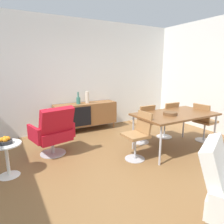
{
  "coord_description": "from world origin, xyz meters",
  "views": [
    {
      "loc": [
        -1.55,
        -2.45,
        1.63
      ],
      "look_at": [
        0.25,
        0.75,
        0.8
      ],
      "focal_mm": 32.35,
      "sensor_mm": 36.0,
      "label": 1
    }
  ],
  "objects_px": {
    "sideboard": "(86,114)",
    "fruit_bowl": "(5,141)",
    "dining_table": "(175,115)",
    "dining_chair_near_window": "(138,134)",
    "wooden_bowl_on_table": "(170,114)",
    "dining_chair_far_end": "(204,121)",
    "dining_chair_back_left": "(143,122)",
    "dining_chair_back_right": "(167,118)",
    "side_table_round": "(7,156)",
    "vase_sculptural_dark": "(87,97)",
    "vase_cobalt": "(78,100)",
    "lounge_chair_red": "(53,131)"
  },
  "relations": [
    {
      "from": "vase_cobalt",
      "to": "dining_table",
      "type": "height_order",
      "value": "vase_cobalt"
    },
    {
      "from": "sideboard",
      "to": "fruit_bowl",
      "type": "relative_size",
      "value": 8.0
    },
    {
      "from": "dining_table",
      "to": "dining_chair_back_right",
      "type": "relative_size",
      "value": 1.87
    },
    {
      "from": "dining_chair_near_window",
      "to": "wooden_bowl_on_table",
      "type": "bearing_deg",
      "value": -4.68
    },
    {
      "from": "vase_sculptural_dark",
      "to": "dining_chair_back_left",
      "type": "height_order",
      "value": "vase_sculptural_dark"
    },
    {
      "from": "sideboard",
      "to": "fruit_bowl",
      "type": "height_order",
      "value": "sideboard"
    },
    {
      "from": "vase_sculptural_dark",
      "to": "dining_chair_far_end",
      "type": "height_order",
      "value": "vase_sculptural_dark"
    },
    {
      "from": "dining_table",
      "to": "wooden_bowl_on_table",
      "type": "xyz_separation_m",
      "value": [
        -0.2,
        -0.06,
        0.07
      ]
    },
    {
      "from": "dining_table",
      "to": "dining_chair_back_left",
      "type": "xyz_separation_m",
      "value": [
        -0.35,
        0.56,
        -0.23
      ]
    },
    {
      "from": "dining_table",
      "to": "side_table_round",
      "type": "distance_m",
      "value": 3.03
    },
    {
      "from": "dining_chair_far_end",
      "to": "lounge_chair_red",
      "type": "bearing_deg",
      "value": 163.55
    },
    {
      "from": "dining_chair_near_window",
      "to": "vase_cobalt",
      "type": "bearing_deg",
      "value": 100.34
    },
    {
      "from": "vase_cobalt",
      "to": "dining_chair_back_left",
      "type": "relative_size",
      "value": 0.35
    },
    {
      "from": "vase_sculptural_dark",
      "to": "dining_chair_back_right",
      "type": "xyz_separation_m",
      "value": [
        1.36,
        -1.46,
        -0.4
      ]
    },
    {
      "from": "dining_chair_near_window",
      "to": "fruit_bowl",
      "type": "height_order",
      "value": "dining_chair_near_window"
    },
    {
      "from": "dining_chair_near_window",
      "to": "side_table_round",
      "type": "xyz_separation_m",
      "value": [
        -2.08,
        0.48,
        -0.15
      ]
    },
    {
      "from": "dining_chair_back_right",
      "to": "fruit_bowl",
      "type": "xyz_separation_m",
      "value": [
        -3.31,
        -0.08,
        0.09
      ]
    },
    {
      "from": "dining_table",
      "to": "dining_chair_far_end",
      "type": "distance_m",
      "value": 0.92
    },
    {
      "from": "sideboard",
      "to": "side_table_round",
      "type": "distance_m",
      "value": 2.43
    },
    {
      "from": "dining_chair_back_right",
      "to": "vase_cobalt",
      "type": "bearing_deg",
      "value": 137.79
    },
    {
      "from": "dining_chair_back_right",
      "to": "fruit_bowl",
      "type": "bearing_deg",
      "value": -178.7
    },
    {
      "from": "side_table_round",
      "to": "wooden_bowl_on_table",
      "type": "bearing_deg",
      "value": -11.06
    },
    {
      "from": "dining_chair_near_window",
      "to": "lounge_chair_red",
      "type": "relative_size",
      "value": 0.9
    },
    {
      "from": "dining_chair_back_left",
      "to": "dining_chair_back_right",
      "type": "bearing_deg",
      "value": 0.0
    },
    {
      "from": "dining_chair_back_left",
      "to": "side_table_round",
      "type": "relative_size",
      "value": 1.65
    },
    {
      "from": "side_table_round",
      "to": "dining_chair_near_window",
      "type": "bearing_deg",
      "value": -13.12
    },
    {
      "from": "dining_chair_near_window",
      "to": "lounge_chair_red",
      "type": "xyz_separation_m",
      "value": [
        -1.28,
        0.9,
        -0.0
      ]
    },
    {
      "from": "dining_table",
      "to": "wooden_bowl_on_table",
      "type": "distance_m",
      "value": 0.22
    },
    {
      "from": "dining_chair_back_left",
      "to": "lounge_chair_red",
      "type": "distance_m",
      "value": 1.85
    },
    {
      "from": "vase_sculptural_dark",
      "to": "dining_chair_back_left",
      "type": "xyz_separation_m",
      "value": [
        0.67,
        -1.46,
        -0.4
      ]
    },
    {
      "from": "vase_sculptural_dark",
      "to": "dining_table",
      "type": "relative_size",
      "value": 0.18
    },
    {
      "from": "wooden_bowl_on_table",
      "to": "dining_chair_back_left",
      "type": "bearing_deg",
      "value": 103.76
    },
    {
      "from": "dining_table",
      "to": "vase_cobalt",
      "type": "bearing_deg",
      "value": 121.95
    },
    {
      "from": "wooden_bowl_on_table",
      "to": "dining_chair_back_left",
      "type": "distance_m",
      "value": 0.7
    },
    {
      "from": "dining_chair_far_end",
      "to": "dining_chair_back_left",
      "type": "xyz_separation_m",
      "value": [
        -1.24,
        0.56,
        0.0
      ]
    },
    {
      "from": "dining_table",
      "to": "fruit_bowl",
      "type": "xyz_separation_m",
      "value": [
        -2.96,
        0.48,
        -0.13
      ]
    },
    {
      "from": "sideboard",
      "to": "wooden_bowl_on_table",
      "type": "height_order",
      "value": "wooden_bowl_on_table"
    },
    {
      "from": "vase_sculptural_dark",
      "to": "fruit_bowl",
      "type": "bearing_deg",
      "value": -141.86
    },
    {
      "from": "side_table_round",
      "to": "vase_sculptural_dark",
      "type": "bearing_deg",
      "value": 38.14
    },
    {
      "from": "sideboard",
      "to": "dining_chair_near_window",
      "type": "bearing_deg",
      "value": -84.76
    },
    {
      "from": "dining_table",
      "to": "lounge_chair_red",
      "type": "xyz_separation_m",
      "value": [
        -2.17,
        0.9,
        -0.23
      ]
    },
    {
      "from": "dining_chair_far_end",
      "to": "dining_chair_back_right",
      "type": "xyz_separation_m",
      "value": [
        -0.54,
        0.56,
        0.0
      ]
    },
    {
      "from": "sideboard",
      "to": "wooden_bowl_on_table",
      "type": "xyz_separation_m",
      "value": [
        0.87,
        -2.07,
        0.33
      ]
    },
    {
      "from": "vase_cobalt",
      "to": "dining_chair_far_end",
      "type": "height_order",
      "value": "vase_cobalt"
    },
    {
      "from": "sideboard",
      "to": "side_table_round",
      "type": "height_order",
      "value": "sideboard"
    },
    {
      "from": "sideboard",
      "to": "dining_table",
      "type": "height_order",
      "value": "dining_table"
    },
    {
      "from": "dining_table",
      "to": "side_table_round",
      "type": "bearing_deg",
      "value": 170.74
    },
    {
      "from": "wooden_bowl_on_table",
      "to": "fruit_bowl",
      "type": "height_order",
      "value": "wooden_bowl_on_table"
    },
    {
      "from": "dining_chair_far_end",
      "to": "dining_chair_back_right",
      "type": "bearing_deg",
      "value": 133.83
    },
    {
      "from": "dining_table",
      "to": "dining_chair_near_window",
      "type": "relative_size",
      "value": 1.87
    }
  ]
}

